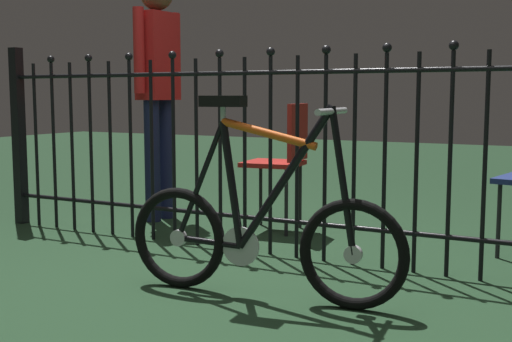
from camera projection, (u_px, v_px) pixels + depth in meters
The scene contains 5 objects.
ground_plane at pixel (208, 295), 3.00m from camera, with size 20.00×20.00×0.00m, color #1F3A22.
iron_fence at pixel (279, 147), 3.68m from camera, with size 4.24×0.07×1.23m.
bicycle at pixel (261, 231), 2.93m from camera, with size 1.31×0.40×0.90m.
chair_red at pixel (284, 154), 4.35m from camera, with size 0.40×0.40×0.85m.
person_visitor at pixel (158, 75), 4.71m from camera, with size 0.24×0.48×1.73m.
Camera 1 is at (1.57, -2.47, 0.91)m, focal length 46.29 mm.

